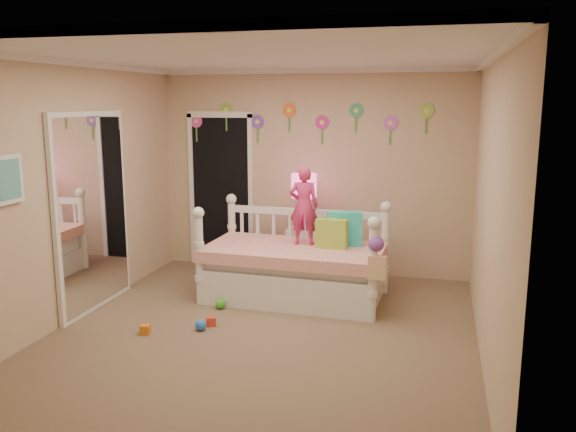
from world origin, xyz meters
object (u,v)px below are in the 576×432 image
(child, at_px, (304,206))
(nightstand, at_px, (304,254))
(table_lamp, at_px, (304,193))
(daybed, at_px, (295,251))

(child, height_order, nightstand, child)
(nightstand, bearing_deg, table_lamp, 95.19)
(nightstand, height_order, table_lamp, table_lamp)
(table_lamp, bearing_deg, daybed, -85.06)
(daybed, bearing_deg, table_lamp, 97.14)
(daybed, xyz_separation_m, nightstand, (-0.06, 0.72, -0.22))
(child, height_order, table_lamp, child)
(child, distance_m, nightstand, 0.96)
(table_lamp, bearing_deg, nightstand, -89.10)
(child, xyz_separation_m, table_lamp, (-0.14, 0.61, 0.05))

